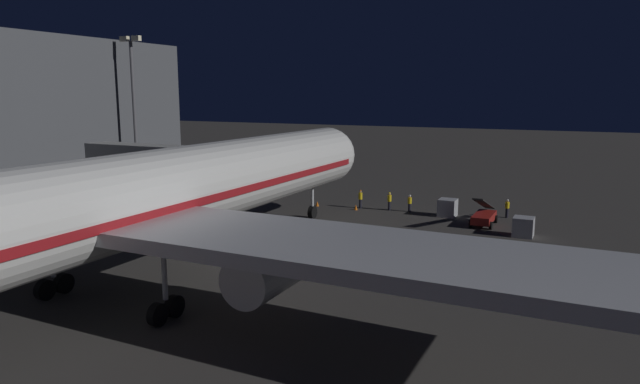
% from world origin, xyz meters
% --- Properties ---
extents(ground_plane, '(320.00, 320.00, 0.00)m').
position_xyz_m(ground_plane, '(0.00, 0.00, 0.00)').
color(ground_plane, '#383533').
extents(airliner_at_gate, '(52.36, 65.82, 20.21)m').
position_xyz_m(airliner_at_gate, '(0.00, 12.62, 5.65)').
color(airliner_at_gate, silver).
rests_on(airliner_at_gate, ground_plane).
extents(jet_bridge, '(18.32, 3.40, 7.26)m').
position_xyz_m(jet_bridge, '(10.08, -6.99, 5.72)').
color(jet_bridge, '#9E9E99').
rests_on(jet_bridge, ground_plane).
extents(apron_floodlight_mast, '(2.90, 0.50, 18.28)m').
position_xyz_m(apron_floodlight_mast, '(25.50, -17.55, 10.58)').
color(apron_floodlight_mast, '#59595E').
rests_on(apron_floodlight_mast, ground_plane).
extents(belt_loader, '(1.96, 7.22, 3.05)m').
position_xyz_m(belt_loader, '(-15.18, -17.97, 0.84)').
color(belt_loader, maroon).
rests_on(belt_loader, ground_plane).
extents(baggage_container_mid_row, '(1.63, 1.66, 1.62)m').
position_xyz_m(baggage_container_mid_row, '(-18.87, -15.24, 0.81)').
color(baggage_container_mid_row, '#B7BABF').
rests_on(baggage_container_mid_row, ground_plane).
extents(baggage_container_far_row, '(1.65, 1.71, 1.69)m').
position_xyz_m(baggage_container_far_row, '(-11.34, -20.22, 0.85)').
color(baggage_container_far_row, '#B7BABF').
rests_on(baggage_container_far_row, ground_plane).
extents(ground_crew_near_nose_gear, '(0.40, 0.40, 1.88)m').
position_xyz_m(ground_crew_near_nose_gear, '(-5.34, -20.44, 1.04)').
color(ground_crew_near_nose_gear, black).
rests_on(ground_crew_near_nose_gear, ground_plane).
extents(ground_crew_by_belt_loader, '(0.40, 0.40, 1.73)m').
position_xyz_m(ground_crew_by_belt_loader, '(-7.39, -20.70, 0.95)').
color(ground_crew_by_belt_loader, black).
rests_on(ground_crew_by_belt_loader, ground_plane).
extents(ground_crew_under_port_wing, '(0.40, 0.40, 1.92)m').
position_xyz_m(ground_crew_under_port_wing, '(-2.29, -20.15, 1.06)').
color(ground_crew_under_port_wing, black).
rests_on(ground_crew_under_port_wing, ground_plane).
extents(ground_crew_by_tug, '(0.40, 0.40, 1.81)m').
position_xyz_m(ground_crew_by_tug, '(-16.61, -22.10, 1.00)').
color(ground_crew_by_tug, black).
rests_on(ground_crew_by_tug, ground_plane).
extents(traffic_cone_nose_port, '(0.36, 0.36, 0.55)m').
position_xyz_m(traffic_cone_nose_port, '(-2.20, -19.14, 0.28)').
color(traffic_cone_nose_port, orange).
rests_on(traffic_cone_nose_port, ground_plane).
extents(traffic_cone_nose_starboard, '(0.36, 0.36, 0.55)m').
position_xyz_m(traffic_cone_nose_starboard, '(2.20, -19.14, 0.28)').
color(traffic_cone_nose_starboard, orange).
rests_on(traffic_cone_nose_starboard, ground_plane).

